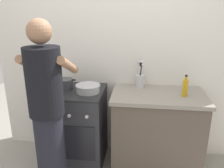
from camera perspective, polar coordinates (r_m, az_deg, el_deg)
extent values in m
cube|color=silver|center=(2.74, 4.11, 7.35)|extent=(3.20, 0.10, 2.50)
cube|color=brown|center=(2.71, 10.88, -11.74)|extent=(0.96, 0.56, 0.86)
cube|color=gray|center=(2.51, 11.49, -2.82)|extent=(1.00, 0.60, 0.04)
cube|color=#2D2D33|center=(2.78, -8.29, -10.51)|extent=(0.60, 0.60, 0.88)
cube|color=#232326|center=(2.59, -8.74, -1.76)|extent=(0.60, 0.60, 0.02)
cube|color=black|center=(2.53, -10.09, -14.20)|extent=(0.51, 0.01, 0.40)
cylinder|color=silver|center=(2.43, -14.65, -7.40)|extent=(0.04, 0.01, 0.04)
cylinder|color=silver|center=(2.37, -10.56, -7.74)|extent=(0.04, 0.01, 0.04)
cylinder|color=silver|center=(2.33, -6.29, -8.07)|extent=(0.04, 0.01, 0.04)
cylinder|color=#38383D|center=(2.64, -11.56, 0.01)|extent=(0.18, 0.18, 0.12)
cube|color=black|center=(2.66, -13.78, 1.16)|extent=(0.04, 0.02, 0.01)
cube|color=black|center=(2.59, -9.42, 1.01)|extent=(0.04, 0.02, 0.01)
cylinder|color=#B7B7BC|center=(2.50, -5.96, -1.12)|extent=(0.25, 0.25, 0.08)
torus|color=#B7B7BC|center=(2.49, -5.98, -0.30)|extent=(0.27, 0.27, 0.01)
cylinder|color=silver|center=(2.66, 6.91, 0.70)|extent=(0.10, 0.10, 0.14)
cylinder|color=white|center=(2.65, 7.29, 2.09)|extent=(0.02, 0.03, 0.22)
sphere|color=white|center=(2.62, 7.40, 4.64)|extent=(0.03, 0.03, 0.03)
cylinder|color=black|center=(2.65, 7.05, 2.11)|extent=(0.03, 0.03, 0.22)
sphere|color=black|center=(2.62, 7.15, 4.68)|extent=(0.03, 0.03, 0.03)
cylinder|color=silver|center=(2.66, 7.23, 2.45)|extent=(0.03, 0.02, 0.26)
sphere|color=silver|center=(2.63, 7.35, 5.41)|extent=(0.03, 0.03, 0.03)
cylinder|color=black|center=(2.64, 7.02, 2.21)|extent=(0.04, 0.05, 0.24)
sphere|color=black|center=(2.61, 7.13, 4.99)|extent=(0.03, 0.03, 0.03)
cylinder|color=silver|center=(2.63, 6.42, 2.39)|extent=(0.02, 0.05, 0.27)
sphere|color=silver|center=(2.60, 6.54, 5.52)|extent=(0.03, 0.03, 0.03)
cylinder|color=gold|center=(2.48, 17.63, -0.96)|extent=(0.06, 0.06, 0.18)
cylinder|color=gold|center=(2.45, 17.87, 1.38)|extent=(0.03, 0.03, 0.04)
cylinder|color=black|center=(2.44, 17.93, 1.96)|extent=(0.03, 0.03, 0.02)
cylinder|color=black|center=(2.31, -14.72, -17.22)|extent=(0.26, 0.26, 0.90)
cylinder|color=black|center=(1.98, -16.44, 0.51)|extent=(0.30, 0.30, 0.58)
sphere|color=#A07254|center=(1.90, -17.57, 12.34)|extent=(0.20, 0.20, 0.20)
cylinder|color=#A07254|center=(2.15, -19.45, 4.60)|extent=(0.07, 0.41, 0.24)
cylinder|color=#A07254|center=(2.02, -10.74, 4.52)|extent=(0.07, 0.41, 0.24)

